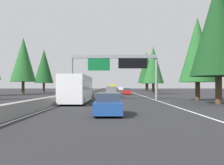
% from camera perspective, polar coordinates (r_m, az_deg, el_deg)
% --- Properties ---
extents(ground_plane, '(320.00, 320.00, 0.00)m').
position_cam_1_polar(ground_plane, '(64.48, -4.84, -2.51)').
color(ground_plane, '#262628').
extents(median_barrier, '(180.00, 0.56, 0.90)m').
position_cam_1_polar(median_barrier, '(84.42, -3.84, -1.80)').
color(median_barrier, gray).
rests_on(median_barrier, ground).
extents(shoulder_stripe_right, '(160.00, 0.16, 0.01)m').
position_cam_1_polar(shoulder_stripe_right, '(74.45, 4.72, -2.28)').
color(shoulder_stripe_right, silver).
rests_on(shoulder_stripe_right, ground).
extents(shoulder_stripe_median, '(160.00, 0.16, 0.01)m').
position_cam_1_polar(shoulder_stripe_median, '(74.42, -3.97, -2.28)').
color(shoulder_stripe_median, silver).
rests_on(shoulder_stripe_median, ground).
extents(sign_gantry_overhead, '(0.50, 12.68, 6.49)m').
position_cam_1_polar(sign_gantry_overhead, '(38.29, 0.73, 4.06)').
color(sign_gantry_overhead, gray).
rests_on(sign_gantry_overhead, ground).
extents(sedan_far_right, '(4.40, 1.80, 1.47)m').
position_cam_1_polar(sedan_far_right, '(17.52, -0.76, -4.83)').
color(sedan_far_right, '#1E4793').
rests_on(sedan_far_right, ground).
extents(bus_near_center, '(11.50, 2.55, 3.10)m').
position_cam_1_polar(bus_near_center, '(30.58, -7.51, -1.17)').
color(bus_near_center, white).
rests_on(bus_near_center, ground).
extents(pickup_mid_left, '(5.60, 2.00, 1.86)m').
position_cam_1_polar(pickup_mid_left, '(47.73, -0.16, -2.01)').
color(pickup_mid_left, slate).
rests_on(pickup_mid_left, ground).
extents(minivan_far_center, '(5.00, 1.95, 1.69)m').
position_cam_1_polar(minivan_far_center, '(115.22, 1.92, -1.29)').
color(minivan_far_center, white).
rests_on(minivan_far_center, ground).
extents(box_truck_near_right, '(8.50, 2.40, 2.95)m').
position_cam_1_polar(box_truck_near_right, '(116.68, 0.17, -0.96)').
color(box_truck_near_right, gold).
rests_on(box_truck_near_right, ground).
extents(sedan_mid_right, '(4.40, 1.80, 1.47)m').
position_cam_1_polar(sedan_mid_right, '(55.44, -0.14, -2.08)').
color(sedan_mid_right, '#AD931E').
rests_on(sedan_mid_right, ground).
extents(sedan_distant_b, '(4.40, 1.80, 1.47)m').
position_cam_1_polar(sedan_distant_b, '(61.19, 3.19, -1.96)').
color(sedan_distant_b, red).
rests_on(sedan_distant_b, ground).
extents(sedan_far_left, '(4.40, 1.80, 1.47)m').
position_cam_1_polar(sedan_far_left, '(40.89, -5.39, -2.53)').
color(sedan_far_left, slate).
rests_on(sedan_far_left, ground).
extents(conifer_right_foreground, '(5.97, 5.97, 13.57)m').
position_cam_1_polar(conifer_right_foreground, '(30.80, 22.07, 11.14)').
color(conifer_right_foreground, '#4C3823').
rests_on(conifer_right_foreground, ground).
extents(conifer_right_near, '(4.95, 4.95, 11.26)m').
position_cam_1_polar(conifer_right_near, '(37.50, 18.05, 6.78)').
color(conifer_right_near, '#4C3823').
rests_on(conifer_right_near, ground).
extents(conifer_right_mid, '(5.26, 5.26, 11.95)m').
position_cam_1_polar(conifer_right_mid, '(66.93, 8.94, 3.78)').
color(conifer_right_mid, '#4C3823').
rests_on(conifer_right_mid, ground).
extents(conifer_right_far, '(6.40, 6.40, 14.53)m').
position_cam_1_polar(conifer_right_far, '(97.94, 7.48, 3.25)').
color(conifer_right_far, '#4C3823').
rests_on(conifer_right_far, ground).
extents(conifer_right_distant, '(6.20, 6.20, 14.08)m').
position_cam_1_polar(conifer_right_distant, '(113.49, 7.71, 2.56)').
color(conifer_right_distant, '#4C3823').
rests_on(conifer_right_distant, ground).
extents(conifer_left_mid, '(6.04, 6.04, 13.73)m').
position_cam_1_polar(conifer_left_mid, '(67.16, -18.71, 4.73)').
color(conifer_left_mid, '#4C3823').
rests_on(conifer_left_mid, ground).
extents(conifer_left_far, '(5.78, 5.78, 13.14)m').
position_cam_1_polar(conifer_left_far, '(82.25, -14.57, 3.45)').
color(conifer_left_far, '#4C3823').
rests_on(conifer_left_far, ground).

